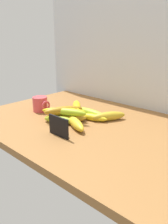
% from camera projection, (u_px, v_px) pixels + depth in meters
% --- Properties ---
extents(counter_top, '(1.10, 0.76, 0.03)m').
position_uv_depth(counter_top, '(85.00, 125.00, 1.09)').
color(counter_top, '#8F5F31').
rests_on(counter_top, ground).
extents(back_wall, '(1.30, 0.02, 0.70)m').
position_uv_depth(back_wall, '(133.00, 49.00, 1.25)').
color(back_wall, silver).
rests_on(back_wall, ground).
extents(chalkboard_sign, '(0.11, 0.02, 0.08)m').
position_uv_depth(chalkboard_sign, '(59.00, 127.00, 0.93)').
color(chalkboard_sign, black).
rests_on(chalkboard_sign, counter_top).
extents(coffee_mug, '(0.09, 0.08, 0.08)m').
position_uv_depth(coffee_mug, '(40.00, 104.00, 1.24)').
color(coffee_mug, '#CD434B').
rests_on(coffee_mug, counter_top).
extents(banana_0, '(0.17, 0.11, 0.04)m').
position_uv_depth(banana_0, '(76.00, 123.00, 1.02)').
color(banana_0, yellow).
rests_on(banana_0, counter_top).
extents(banana_1, '(0.18, 0.14, 0.03)m').
position_uv_depth(banana_1, '(65.00, 118.00, 1.10)').
color(banana_1, yellow).
rests_on(banana_1, counter_top).
extents(banana_2, '(0.20, 0.05, 0.04)m').
position_uv_depth(banana_2, '(89.00, 113.00, 1.16)').
color(banana_2, '#9AB52B').
rests_on(banana_2, counter_top).
extents(banana_3, '(0.12, 0.17, 0.04)m').
position_uv_depth(banana_3, '(109.00, 116.00, 1.10)').
color(banana_3, gold).
rests_on(banana_3, counter_top).
extents(banana_4, '(0.16, 0.08, 0.03)m').
position_uv_depth(banana_4, '(92.00, 117.00, 1.11)').
color(banana_4, yellow).
rests_on(banana_4, counter_top).
extents(banana_5, '(0.11, 0.15, 0.04)m').
position_uv_depth(banana_5, '(71.00, 119.00, 1.08)').
color(banana_5, '#B88B22').
rests_on(banana_5, counter_top).
extents(banana_6, '(0.16, 0.10, 0.04)m').
position_uv_depth(banana_6, '(60.00, 120.00, 1.07)').
color(banana_6, '#99B228').
rests_on(banana_6, counter_top).
extents(banana_7, '(0.18, 0.17, 0.03)m').
position_uv_depth(banana_7, '(79.00, 112.00, 1.18)').
color(banana_7, '#9EB82F').
rests_on(banana_7, counter_top).
extents(banana_8, '(0.18, 0.11, 0.03)m').
position_uv_depth(banana_8, '(68.00, 112.00, 1.07)').
color(banana_8, '#A5C325').
rests_on(banana_8, banana_5).
extents(banana_9, '(0.19, 0.15, 0.03)m').
position_uv_depth(banana_9, '(64.00, 111.00, 1.09)').
color(banana_9, gold).
rests_on(banana_9, banana_1).
extents(banana_10, '(0.14, 0.13, 0.04)m').
position_uv_depth(banana_10, '(77.00, 106.00, 1.16)').
color(banana_10, yellow).
rests_on(banana_10, banana_7).
extents(banana_11, '(0.12, 0.19, 0.04)m').
position_uv_depth(banana_11, '(64.00, 110.00, 1.09)').
color(banana_11, '#AC7718').
rests_on(banana_11, banana_1).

